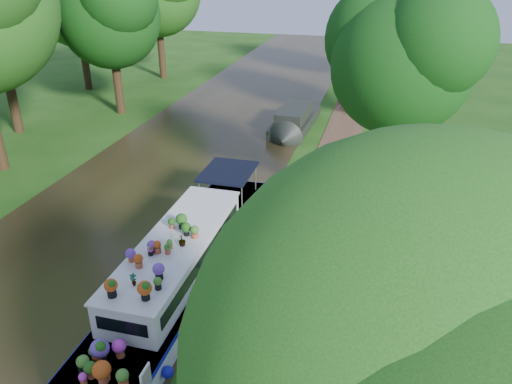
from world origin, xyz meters
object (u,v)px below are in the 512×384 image
object	(u,v)px
pedestrian_pink	(341,96)
pedestrian_dark	(352,96)
second_boat	(294,120)
plant_boat	(178,267)

from	to	relation	value
pedestrian_pink	pedestrian_dark	bearing A→B (deg)	-19.00
second_boat	pedestrian_dark	distance (m)	5.76
plant_boat	second_boat	distance (m)	16.48
second_boat	pedestrian_dark	world-z (taller)	pedestrian_dark
second_boat	pedestrian_dark	xyz separation A→B (m)	(2.95, 4.92, 0.40)
pedestrian_dark	pedestrian_pink	bearing A→B (deg)	150.95
plant_boat	second_boat	xyz separation A→B (m)	(0.48, 16.47, -0.31)
second_boat	pedestrian_dark	bearing A→B (deg)	61.44
plant_boat	pedestrian_pink	xyz separation A→B (m)	(2.75, 21.33, 0.06)
pedestrian_pink	second_boat	bearing A→B (deg)	-138.92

